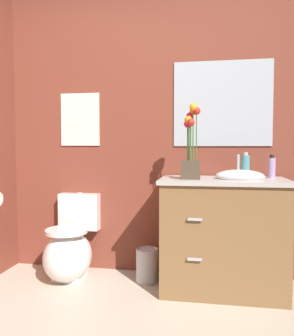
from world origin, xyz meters
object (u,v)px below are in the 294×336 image
at_px(lotion_bottle, 245,167).
at_px(trash_bin, 147,265).
at_px(wall_poster, 80,120).
at_px(wall_mirror, 222,104).
at_px(vanity_cabinet, 223,233).
at_px(toilet, 70,249).
at_px(flower_vase, 191,153).
at_px(soap_bottle, 272,167).

bearing_deg(lotion_bottle, trash_bin, 177.13).
relative_size(trash_bin, wall_poster, 0.59).
bearing_deg(lotion_bottle, wall_mirror, 121.09).
bearing_deg(vanity_cabinet, trash_bin, 173.89).
height_order(vanity_cabinet, trash_bin, vanity_cabinet).
relative_size(lotion_bottle, wall_mirror, 0.25).
bearing_deg(toilet, vanity_cabinet, -1.22).
relative_size(vanity_cabinet, trash_bin, 3.80).
distance_m(toilet, vanity_cabinet, 1.25).
distance_m(toilet, trash_bin, 0.65).
bearing_deg(trash_bin, lotion_bottle, -2.87).
relative_size(flower_vase, soap_bottle, 3.11).
relative_size(trash_bin, wall_mirror, 0.34).
distance_m(flower_vase, lotion_bottle, 0.43).
xyz_separation_m(toilet, lotion_bottle, (1.40, -0.00, 0.70)).
bearing_deg(wall_mirror, flower_vase, -123.28).
distance_m(wall_poster, wall_mirror, 1.24).
bearing_deg(toilet, wall_poster, 90.00).
xyz_separation_m(toilet, flower_vase, (1.00, -0.10, 0.81)).
distance_m(trash_bin, wall_poster, 1.38).
bearing_deg(vanity_cabinet, wall_mirror, 90.53).
height_order(toilet, trash_bin, toilet).
distance_m(vanity_cabinet, flower_vase, 0.66).
xyz_separation_m(vanity_cabinet, trash_bin, (-0.59, 0.06, -0.30)).
bearing_deg(wall_poster, flower_vase, -20.11).
relative_size(flower_vase, trash_bin, 2.04).
distance_m(toilet, wall_poster, 1.12).
bearing_deg(vanity_cabinet, lotion_bottle, 9.21).
relative_size(vanity_cabinet, lotion_bottle, 5.22).
xyz_separation_m(lotion_bottle, wall_mirror, (-0.16, 0.27, 0.50)).
relative_size(toilet, soap_bottle, 3.88).
height_order(vanity_cabinet, flower_vase, flower_vase).
bearing_deg(trash_bin, wall_poster, 160.31).
bearing_deg(vanity_cabinet, soap_bottle, 20.46).
height_order(toilet, wall_poster, wall_poster).
relative_size(toilet, wall_poster, 1.49).
bearing_deg(flower_vase, soap_bottle, 18.81).
xyz_separation_m(soap_bottle, wall_poster, (-1.61, 0.16, 0.40)).
xyz_separation_m(lotion_bottle, trash_bin, (-0.75, 0.04, -0.81)).
bearing_deg(lotion_bottle, wall_poster, 169.13).
relative_size(soap_bottle, wall_poster, 0.39).
distance_m(soap_bottle, trash_bin, 1.25).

